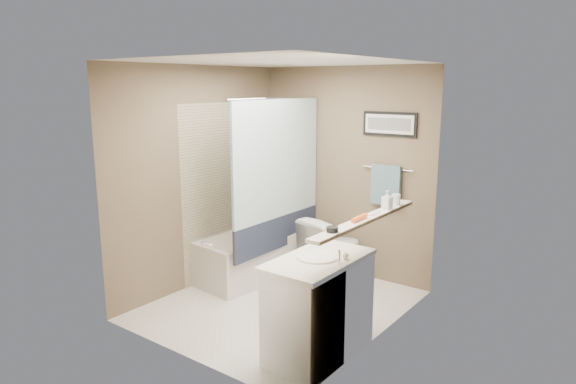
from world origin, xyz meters
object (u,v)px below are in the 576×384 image
Objects in this scene: toilet at (333,250)px; vanity at (319,309)px; soap_bottle at (387,200)px; bathtub at (257,254)px; hair_brush_front at (359,218)px; candle_bowl_near at (332,229)px; glass_jar at (396,200)px.

vanity reaches higher than toilet.
soap_bottle is (0.19, 0.80, 0.80)m from vanity.
soap_bottle is (1.79, -0.31, 0.95)m from bathtub.
soap_bottle reaches higher than hair_brush_front.
bathtub is 1.67× the size of vanity.
candle_bowl_near is 0.90× the size of glass_jar.
toilet is at bearing 26.74° from bathtub.
soap_bottle is (0.94, -0.63, 0.81)m from toilet.
vanity is 0.82m from hair_brush_front.
glass_jar is (1.79, -0.13, 0.92)m from bathtub.
soap_bottle is at bearing 90.00° from candle_bowl_near.
candle_bowl_near is 0.41× the size of hair_brush_front.
hair_brush_front is at bearing 142.09° from toilet.
glass_jar reaches higher than candle_bowl_near.
bathtub is 2.15m from hair_brush_front.
glass_jar reaches higher than bathtub.
hair_brush_front is (0.19, 0.30, 0.74)m from vanity.
vanity is (0.75, -1.43, 0.02)m from toilet.
vanity is 9.00× the size of glass_jar.
hair_brush_front is 2.20× the size of glass_jar.
soap_bottle is (0.00, 0.50, 0.06)m from hair_brush_front.
vanity is (1.60, -1.11, 0.15)m from bathtub.
bathtub is 15.00× the size of glass_jar.
soap_bottle is at bearing 79.35° from vanity.
glass_jar is (0.00, 0.68, 0.03)m from hair_brush_front.
candle_bowl_near is 0.41m from hair_brush_front.
vanity is 1.26m from glass_jar.
bathtub is at bearing 175.90° from glass_jar.
bathtub is at bearing 145.64° from candle_bowl_near.
glass_jar is (0.19, 0.98, 0.77)m from vanity.
vanity is 1.14m from soap_bottle.
vanity is at bearing -28.51° from bathtub.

